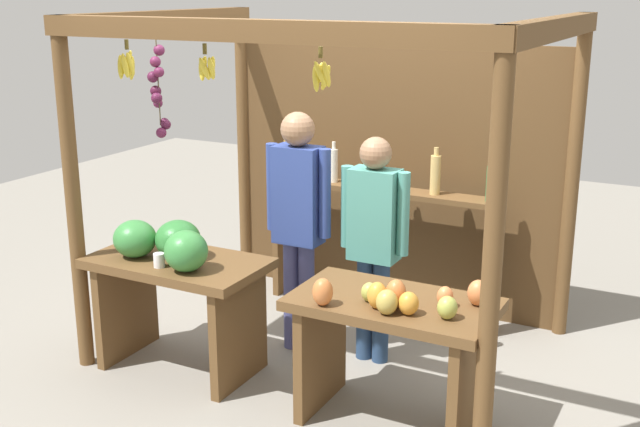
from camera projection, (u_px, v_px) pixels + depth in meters
name	position (u px, v px, depth m)	size (l,w,h in m)	color
ground_plane	(333.00, 347.00, 5.68)	(12.00, 12.00, 0.00)	gray
market_stall	(360.00, 148.00, 5.68)	(2.85, 2.11, 2.30)	brown
fruit_counter_left	(174.00, 273.00, 5.17)	(1.15, 0.65, 1.03)	brown
fruit_counter_right	(393.00, 332.00, 4.52)	(1.15, 0.64, 0.93)	brown
bottle_shelf_unit	(383.00, 217.00, 6.08)	(1.83, 0.22, 1.35)	brown
vendor_man	(298.00, 210.00, 5.38)	(0.48, 0.23, 1.68)	#45477E
vendor_woman	(374.00, 231.00, 5.24)	(0.48, 0.21, 1.54)	navy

